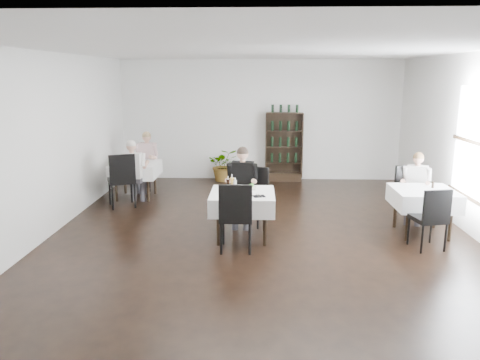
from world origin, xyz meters
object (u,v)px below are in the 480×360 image
at_px(wine_shelf, 284,147).
at_px(diner_main, 242,180).
at_px(main_table, 242,201).
at_px(potted_tree, 224,165).

bearing_deg(wine_shelf, diner_main, -104.26).
relative_size(main_table, potted_tree, 1.24).
bearing_deg(diner_main, wine_shelf, 75.74).
relative_size(wine_shelf, diner_main, 1.25).
bearing_deg(wine_shelf, main_table, -101.78).
bearing_deg(main_table, potted_tree, 98.31).
bearing_deg(potted_tree, main_table, -81.69).
relative_size(wine_shelf, main_table, 1.70).
bearing_deg(main_table, diner_main, 92.28).
bearing_deg(diner_main, main_table, -87.72).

